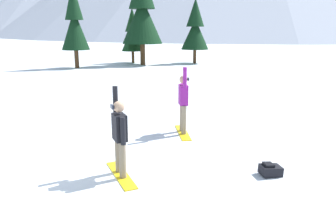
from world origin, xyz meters
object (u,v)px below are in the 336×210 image
object	(u,v)px
backpack_black	(270,170)
snowboarder_midground	(183,102)
snowboarder_foreground	(120,136)
pine_tree_leaning	(132,33)
pine_tree_short	(74,22)
pine_tree_twin	(195,28)
pine_tree_slender	(142,11)

from	to	relation	value
backpack_black	snowboarder_midground	bearing A→B (deg)	136.81
snowboarder_midground	backpack_black	bearing A→B (deg)	-43.19
snowboarder_foreground	pine_tree_leaning	world-z (taller)	pine_tree_leaning
pine_tree_short	snowboarder_foreground	bearing A→B (deg)	-56.22
backpack_black	pine_tree_twin	bearing A→B (deg)	105.84
snowboarder_foreground	pine_tree_twin	xyz separation A→B (m)	(-3.42, 23.92, 2.25)
snowboarder_foreground	pine_tree_slender	xyz separation A→B (m)	(-7.52, 21.37, 3.66)
snowboarder_midground	backpack_black	distance (m)	3.58
snowboarder_foreground	pine_tree_short	xyz separation A→B (m)	(-11.76, 17.58, 2.71)
snowboarder_foreground	pine_tree_leaning	xyz separation A→B (m)	(-9.05, 22.84, 1.82)
snowboarder_midground	pine_tree_twin	distance (m)	21.11
snowboarder_foreground	pine_tree_leaning	size ratio (longest dim) A/B	0.39
pine_tree_twin	pine_tree_leaning	xyz separation A→B (m)	(-5.62, -1.08, -0.44)
backpack_black	pine_tree_leaning	world-z (taller)	pine_tree_leaning
backpack_black	pine_tree_leaning	size ratio (longest dim) A/B	0.11
pine_tree_short	pine_tree_leaning	distance (m)	5.99
pine_tree_twin	pine_tree_leaning	size ratio (longest dim) A/B	1.16
snowboarder_midground	pine_tree_slender	size ratio (longest dim) A/B	0.24
backpack_black	pine_tree_twin	xyz separation A→B (m)	(-6.53, 23.00, 3.03)
backpack_black	pine_tree_short	size ratio (longest dim) A/B	0.08
snowboarder_midground	pine_tree_slender	xyz separation A→B (m)	(-8.09, 18.07, 3.59)
pine_tree_short	pine_tree_slender	world-z (taller)	pine_tree_slender
snowboarder_foreground	backpack_black	bearing A→B (deg)	16.53
pine_tree_twin	pine_tree_short	bearing A→B (deg)	-142.75
pine_tree_slender	pine_tree_short	bearing A→B (deg)	-138.20
pine_tree_short	pine_tree_slender	bearing A→B (deg)	41.80
snowboarder_midground	pine_tree_short	bearing A→B (deg)	130.80
snowboarder_midground	backpack_black	size ratio (longest dim) A/B	3.71
snowboarder_foreground	pine_tree_short	size ratio (longest dim) A/B	0.29
pine_tree_twin	snowboarder_foreground	bearing A→B (deg)	-81.85
pine_tree_leaning	pine_tree_twin	bearing A→B (deg)	10.85
snowboarder_foreground	snowboarder_midground	size ratio (longest dim) A/B	0.94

